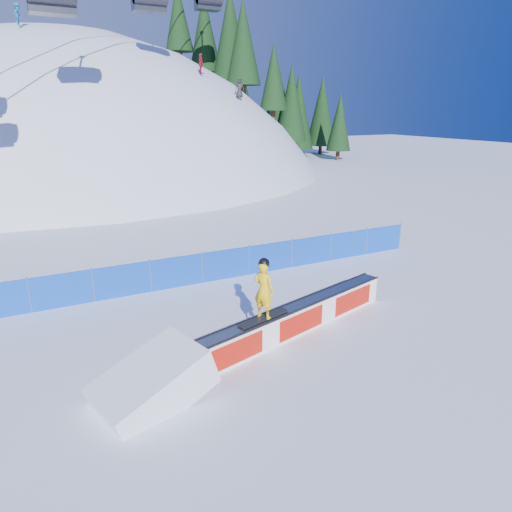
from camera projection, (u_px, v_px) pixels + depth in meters
name	position (u px, v px, depth m)	size (l,w,h in m)	color
ground	(225.00, 338.00, 13.40)	(160.00, 160.00, 0.00)	white
snow_hill	(91.00, 322.00, 54.62)	(64.00, 64.00, 64.00)	white
treeline	(279.00, 80.00, 53.42)	(23.14, 11.75, 21.05)	#372516
safety_fence	(177.00, 272.00, 17.03)	(22.05, 0.05, 1.30)	#0E42BA
rail_box	(296.00, 320.00, 13.55)	(7.56, 2.56, 0.92)	white
snow_ramp	(154.00, 399.00, 10.62)	(2.52, 1.68, 0.95)	white
snowboarder	(264.00, 289.00, 12.30)	(1.70, 0.74, 1.75)	black
distant_skiers	(99.00, 47.00, 36.36)	(20.78, 6.91, 7.08)	black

